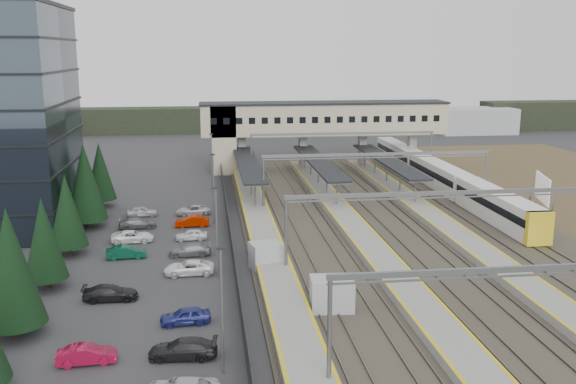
{
  "coord_description": "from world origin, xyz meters",
  "views": [
    {
      "loc": [
        -8.61,
        -61.22,
        19.33
      ],
      "look_at": [
        0.18,
        7.64,
        4.0
      ],
      "focal_mm": 40.0,
      "sensor_mm": 36.0,
      "label": 1
    }
  ],
  "objects": [
    {
      "name": "footbridge",
      "position": [
        7.7,
        42.0,
        7.93
      ],
      "size": [
        40.4,
        6.4,
        11.2
      ],
      "color": "tan",
      "rests_on": "ground"
    },
    {
      "name": "conifer_row",
      "position": [
        -22.0,
        -3.86,
        4.84
      ],
      "size": [
        4.42,
        49.82,
        9.5
      ],
      "color": "black",
      "rests_on": "ground"
    },
    {
      "name": "gantries",
      "position": [
        12.0,
        3.0,
        6.0
      ],
      "size": [
        28.4,
        62.28,
        7.17
      ],
      "color": "slate",
      "rests_on": "ground"
    },
    {
      "name": "lampposts",
      "position": [
        -8.0,
        1.25,
        4.34
      ],
      "size": [
        0.5,
        53.25,
        8.07
      ],
      "color": "slate",
      "rests_on": "ground"
    },
    {
      "name": "train",
      "position": [
        24.0,
        24.64,
        1.96
      ],
      "size": [
        2.74,
        57.17,
        3.45
      ],
      "color": "silver",
      "rests_on": "ground"
    },
    {
      "name": "relay_cabin_far",
      "position": [
        -3.63,
        -6.28,
        1.23
      ],
      "size": [
        3.13,
        2.81,
        2.45
      ],
      "color": "#A1A3A7",
      "rests_on": "ground"
    },
    {
      "name": "relay_cabin_near",
      "position": [
        0.43,
        -16.52,
        1.33
      ],
      "size": [
        3.33,
        2.54,
        2.66
      ],
      "color": "#A1A3A7",
      "rests_on": "ground"
    },
    {
      "name": "car_park",
      "position": [
        -13.12,
        -6.62,
        0.61
      ],
      "size": [
        10.59,
        44.79,
        1.28
      ],
      "color": "silver",
      "rests_on": "ground"
    },
    {
      "name": "fence",
      "position": [
        -6.5,
        5.0,
        1.0
      ],
      "size": [
        0.08,
        90.0,
        2.0
      ],
      "color": "#26282B",
      "rests_on": "ground"
    },
    {
      "name": "ground",
      "position": [
        0.0,
        0.0,
        0.0
      ],
      "size": [
        220.0,
        220.0,
        0.0
      ],
      "primitive_type": "plane",
      "color": "#2B2B2D",
      "rests_on": "ground"
    },
    {
      "name": "canopies",
      "position": [
        7.0,
        27.0,
        3.92
      ],
      "size": [
        23.1,
        30.0,
        3.28
      ],
      "color": "black",
      "rests_on": "ground"
    },
    {
      "name": "rail_corridor",
      "position": [
        9.34,
        5.0,
        0.29
      ],
      "size": [
        34.0,
        90.0,
        0.92
      ],
      "color": "#333026",
      "rests_on": "ground"
    },
    {
      "name": "billboard",
      "position": [
        29.88,
        7.07,
        3.55
      ],
      "size": [
        1.71,
        6.0,
        5.27
      ],
      "color": "slate",
      "rests_on": "ground"
    },
    {
      "name": "treeline_far",
      "position": [
        23.81,
        92.28,
        2.95
      ],
      "size": [
        170.0,
        19.0,
        7.0
      ],
      "color": "black",
      "rests_on": "ground"
    }
  ]
}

